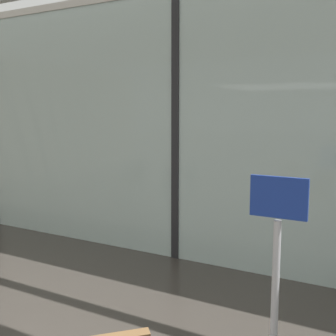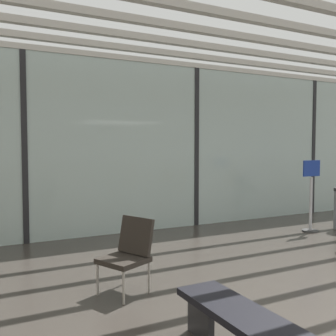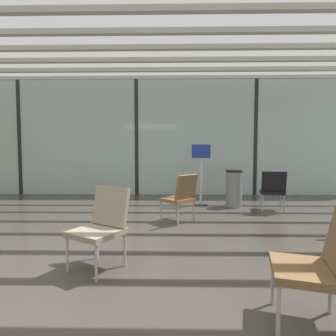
{
  "view_description": "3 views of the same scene",
  "coord_description": "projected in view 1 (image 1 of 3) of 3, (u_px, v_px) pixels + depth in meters",
  "views": [
    {
      "loc": [
        2.52,
        0.47,
        1.92
      ],
      "look_at": [
        -1.37,
        7.41,
        0.85
      ],
      "focal_mm": 44.52,
      "sensor_mm": 36.0,
      "label": 1
    },
    {
      "loc": [
        -4.24,
        -1.91,
        1.72
      ],
      "look_at": [
        -0.01,
        6.51,
        1.18
      ],
      "focal_mm": 40.67,
      "sensor_mm": 36.0,
      "label": 2
    },
    {
      "loc": [
        1.07,
        -2.62,
        1.25
      ],
      "look_at": [
        0.88,
        8.02,
        0.62
      ],
      "focal_mm": 28.12,
      "sensor_mm": 36.0,
      "label": 3
    }
  ],
  "objects": [
    {
      "name": "glass_curtain_wall",
      "position": [
        177.0,
        130.0,
        5.35
      ],
      "size": [
        14.0,
        0.08,
        3.39
      ],
      "primitive_type": "cube",
      "color": "#A3B7B2",
      "rests_on": "ground"
    },
    {
      "name": "window_mullion_1",
      "position": [
        177.0,
        130.0,
        5.35
      ],
      "size": [
        0.1,
        0.12,
        3.39
      ],
      "primitive_type": "cube",
      "color": "black",
      "rests_on": "ground"
    },
    {
      "name": "parked_airplane",
      "position": [
        272.0,
        107.0,
        9.5
      ],
      "size": [
        11.57,
        4.08,
        4.08
      ],
      "color": "#B2BCD6",
      "rests_on": "ground"
    },
    {
      "name": "info_sign",
      "position": [
        276.0,
        273.0,
        3.24
      ],
      "size": [
        0.44,
        0.32,
        1.44
      ],
      "color": "#333333",
      "rests_on": "ground"
    }
  ]
}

